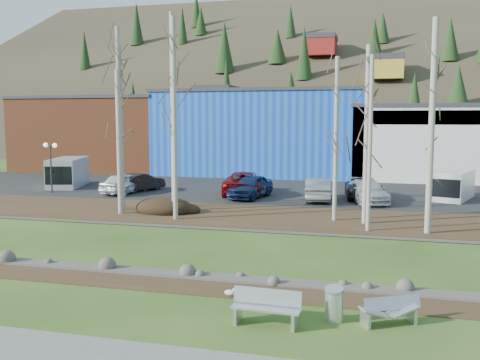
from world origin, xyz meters
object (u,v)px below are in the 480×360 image
(car_1, at_px, (140,182))
(car_6, at_px, (363,188))
(seagull, at_px, (230,292))
(car_3, at_px, (240,184))
(bench_damaged, at_px, (390,311))
(car_2, at_px, (243,183))
(van_white, at_px, (453,185))
(bench_intact, at_px, (266,307))
(litter_bin, at_px, (334,306))
(car_5, at_px, (318,189))
(car_0, at_px, (125,183))
(car_4, at_px, (251,187))
(van_grey, at_px, (68,172))
(street_lamp, at_px, (50,154))
(car_7, at_px, (367,191))

(car_1, xyz_separation_m, car_6, (16.22, 0.74, 0.03))
(seagull, xyz_separation_m, car_3, (-5.16, 21.18, 0.68))
(bench_damaged, height_order, car_2, car_2)
(car_1, bearing_deg, car_3, -156.78)
(seagull, distance_m, car_6, 21.80)
(car_3, height_order, van_white, van_white)
(bench_intact, bearing_deg, litter_bin, 24.91)
(van_white, bearing_deg, seagull, -92.93)
(litter_bin, distance_m, car_3, 23.90)
(car_6, bearing_deg, car_5, 27.95)
(car_0, relative_size, car_4, 0.95)
(car_5, height_order, car_6, car_5)
(bench_intact, height_order, car_4, car_4)
(bench_intact, height_order, car_3, car_3)
(bench_intact, xyz_separation_m, car_3, (-6.70, 23.07, 0.35))
(bench_damaged, relative_size, car_0, 0.39)
(car_6, bearing_deg, van_grey, -6.90)
(car_5, bearing_deg, van_grey, -13.52)
(bench_damaged, xyz_separation_m, car_3, (-9.94, 22.19, 0.46))
(litter_bin, relative_size, seagull, 2.30)
(car_1, xyz_separation_m, car_5, (13.33, -1.23, 0.08))
(car_0, bearing_deg, street_lamp, 20.00)
(car_2, height_order, car_6, car_2)
(bench_damaged, xyz_separation_m, van_grey, (-24.26, 22.80, 0.89))
(car_5, bearing_deg, car_7, 176.50)
(car_2, xyz_separation_m, van_grey, (-14.51, 0.49, 0.32))
(car_2, xyz_separation_m, car_5, (5.52, -1.76, -0.05))
(car_4, relative_size, van_white, 0.96)
(van_grey, bearing_deg, bench_intact, -64.53)
(seagull, xyz_separation_m, van_grey, (-19.48, 21.79, 1.11))
(bench_intact, distance_m, car_1, 26.81)
(car_3, bearing_deg, car_5, -21.77)
(car_3, relative_size, van_white, 1.00)
(litter_bin, relative_size, car_6, 0.17)
(car_3, distance_m, van_white, 14.48)
(litter_bin, relative_size, car_0, 0.20)
(car_1, distance_m, van_white, 22.11)
(street_lamp, bearing_deg, bench_damaged, -19.14)
(car_0, distance_m, van_white, 22.78)
(car_5, relative_size, van_grey, 0.83)
(car_0, relative_size, car_6, 0.86)
(bench_damaged, xyz_separation_m, litter_bin, (-1.49, -0.16, 0.07))
(car_5, distance_m, car_7, 3.18)
(bench_damaged, distance_m, car_2, 24.36)
(car_2, height_order, car_3, car_2)
(car_7, bearing_deg, van_grey, 158.56)
(bench_intact, bearing_deg, car_6, 87.91)
(car_1, relative_size, car_6, 0.81)
(bench_damaged, bearing_deg, seagull, 139.96)
(bench_damaged, bearing_deg, car_7, 64.76)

